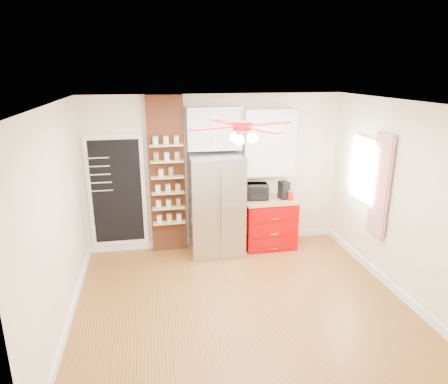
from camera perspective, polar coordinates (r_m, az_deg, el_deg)
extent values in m
plane|color=#935A25|center=(5.76, 2.31, -15.26)|extent=(4.50, 4.50, 0.00)
plane|color=white|center=(4.89, 2.70, 12.61)|extent=(4.50, 4.50, 0.00)
cube|color=#F7E7C7|center=(7.05, -1.27, 2.85)|extent=(4.50, 0.02, 2.70)
cube|color=#F7E7C7|center=(3.43, 10.43, -13.48)|extent=(4.50, 0.02, 2.70)
cube|color=#F7E7C7|center=(5.16, -22.68, -3.89)|extent=(0.02, 4.00, 2.70)
cube|color=#F7E7C7|center=(6.08, 23.61, -0.94)|extent=(0.02, 4.00, 2.70)
cube|color=white|center=(7.01, -15.03, 0.06)|extent=(0.95, 0.04, 1.95)
cube|color=black|center=(6.99, -15.05, 0.01)|extent=(0.82, 0.02, 1.78)
cube|color=brown|center=(6.88, -8.15, 2.33)|extent=(0.60, 0.16, 2.70)
cube|color=#B0B0B4|center=(6.82, -1.13, -1.79)|extent=(0.90, 0.70, 1.75)
cube|color=white|center=(6.71, -1.48, 9.10)|extent=(0.90, 0.35, 0.70)
cube|color=#AF0001|center=(7.24, 6.43, -4.52)|extent=(0.90, 0.60, 0.86)
cube|color=tan|center=(7.09, 6.55, -1.13)|extent=(0.94, 0.64, 0.04)
cube|color=white|center=(7.00, 6.41, 7.05)|extent=(0.90, 0.30, 1.15)
cube|color=white|center=(6.74, 19.46, 2.97)|extent=(0.04, 0.75, 1.05)
cube|color=#AB1816|center=(6.29, 21.44, 0.84)|extent=(0.06, 0.40, 1.55)
cylinder|color=silver|center=(4.90, 2.67, 10.86)|extent=(0.05, 0.05, 0.20)
cylinder|color=#A50A0D|center=(4.91, 2.65, 9.46)|extent=(0.24, 0.24, 0.10)
sphere|color=white|center=(4.94, 2.63, 7.62)|extent=(0.13, 0.13, 0.13)
imported|color=black|center=(7.03, 4.33, 0.07)|extent=(0.51, 0.38, 0.26)
cube|color=black|center=(7.09, 8.54, 0.27)|extent=(0.18, 0.21, 0.31)
cylinder|color=#AB1209|center=(7.04, 9.46, -0.55)|extent=(0.12, 0.12, 0.15)
cylinder|color=#B50A2F|center=(7.14, 9.47, -0.30)|extent=(0.14, 0.14, 0.15)
cylinder|color=beige|center=(6.74, -9.01, 2.72)|extent=(0.10, 0.10, 0.12)
cylinder|color=olive|center=(6.74, -7.61, 2.88)|extent=(0.10, 0.10, 0.15)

